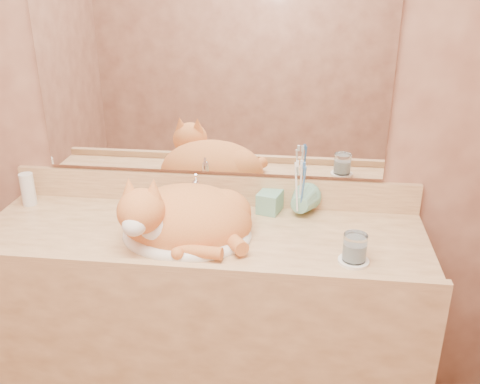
# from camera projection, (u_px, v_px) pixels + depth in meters

# --- Properties ---
(wall_back) EXTENTS (2.40, 0.02, 2.50)m
(wall_back) POSITION_uv_depth(u_px,v_px,m) (211.00, 104.00, 1.99)
(wall_back) COLOR brown
(wall_back) RESTS_ON ground
(vanity_counter) EXTENTS (1.60, 0.55, 0.85)m
(vanity_counter) POSITION_uv_depth(u_px,v_px,m) (203.00, 331.00, 2.07)
(vanity_counter) COLOR #9D7046
(vanity_counter) RESTS_ON floor
(mirror) EXTENTS (1.30, 0.02, 0.80)m
(mirror) POSITION_uv_depth(u_px,v_px,m) (210.00, 67.00, 1.92)
(mirror) COLOR white
(mirror) RESTS_ON wall_back
(sink_basin) EXTENTS (0.46, 0.39, 0.14)m
(sink_basin) POSITION_uv_depth(u_px,v_px,m) (186.00, 218.00, 1.85)
(sink_basin) COLOR white
(sink_basin) RESTS_ON vanity_counter
(faucet) EXTENTS (0.05, 0.11, 0.15)m
(faucet) POSITION_uv_depth(u_px,v_px,m) (196.00, 197.00, 2.01)
(faucet) COLOR white
(faucet) RESTS_ON vanity_counter
(cat) EXTENTS (0.48, 0.40, 0.25)m
(cat) POSITION_uv_depth(u_px,v_px,m) (182.00, 216.00, 1.85)
(cat) COLOR #C5642D
(cat) RESTS_ON sink_basin
(soap_dispenser) EXTENTS (0.10, 0.10, 0.18)m
(soap_dispenser) POSITION_uv_depth(u_px,v_px,m) (266.00, 195.00, 1.99)
(soap_dispenser) COLOR #6FB299
(soap_dispenser) RESTS_ON vanity_counter
(toothbrush_cup) EXTENTS (0.14, 0.14, 0.11)m
(toothbrush_cup) POSITION_uv_depth(u_px,v_px,m) (299.00, 207.00, 1.98)
(toothbrush_cup) COLOR #6FB299
(toothbrush_cup) RESTS_ON vanity_counter
(toothbrushes) EXTENTS (0.04, 0.04, 0.24)m
(toothbrushes) POSITION_uv_depth(u_px,v_px,m) (300.00, 185.00, 1.95)
(toothbrushes) COLOR silver
(toothbrushes) RESTS_ON toothbrush_cup
(saucer) EXTENTS (0.10, 0.10, 0.01)m
(saucer) POSITION_uv_depth(u_px,v_px,m) (353.00, 261.00, 1.72)
(saucer) COLOR white
(saucer) RESTS_ON vanity_counter
(water_glass) EXTENTS (0.08, 0.08, 0.09)m
(water_glass) POSITION_uv_depth(u_px,v_px,m) (355.00, 247.00, 1.70)
(water_glass) COLOR white
(water_glass) RESTS_ON saucer
(lotion_bottle) EXTENTS (0.05, 0.05, 0.13)m
(lotion_bottle) POSITION_uv_depth(u_px,v_px,m) (28.00, 189.00, 2.10)
(lotion_bottle) COLOR silver
(lotion_bottle) RESTS_ON vanity_counter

